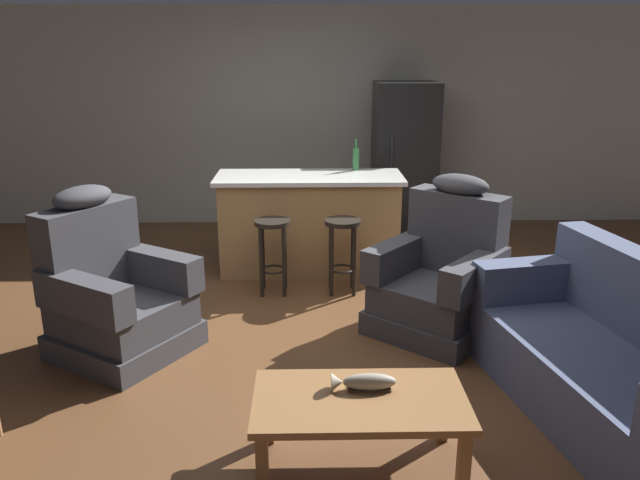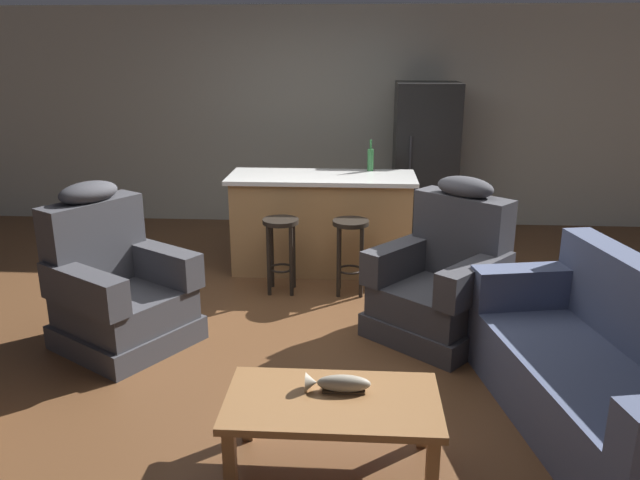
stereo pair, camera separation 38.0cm
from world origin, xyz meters
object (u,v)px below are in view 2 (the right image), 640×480
Objects in this scene: couch at (607,376)px; kitchen_island at (322,222)px; bar_stool_right at (350,243)px; bottle_tall_green at (370,159)px; fish_figurine at (337,384)px; coffee_table at (332,408)px; recliner_near_lamp at (117,288)px; bar_stool_left at (281,242)px; recliner_near_island at (443,281)px; refrigerator at (425,162)px.

kitchen_island is (-1.79, 2.64, 0.14)m from couch.
bottle_tall_green reaches higher than bar_stool_right.
fish_figurine is at bearing -90.64° from bar_stool_right.
recliner_near_lamp is at bearing 139.84° from coffee_table.
coffee_table is at bearing -104.93° from fish_figurine.
recliner_near_lamp is at bearing -133.94° from bottle_tall_green.
fish_figurine is at bearing -76.13° from bar_stool_left.
recliner_near_lamp is 1.76× the size of bar_stool_left.
coffee_table is 0.61× the size of kitchen_island.
coffee_table is at bearing -93.78° from bottle_tall_green.
bottle_tall_green is at bearing -120.84° from recliner_near_island.
couch is 2.51m from bar_stool_right.
fish_figurine is (0.02, 0.08, 0.10)m from coffee_table.
recliner_near_island is 1.86m from bottle_tall_green.
bar_stool_left reaches higher than fish_figurine.
fish_figurine is 0.50× the size of bar_stool_left.
recliner_near_lamp is at bearing -27.06° from couch.
recliner_near_lamp reaches higher than coffee_table.
refrigerator is at bearing 78.77° from coffee_table.
bottle_tall_green is at bearing 78.58° from recliner_near_lamp.
bar_stool_right is (-1.50, 2.01, 0.13)m from couch.
recliner_near_island is (-0.78, 1.24, 0.08)m from couch.
fish_figurine is at bearing -85.02° from kitchen_island.
recliner_near_island is at bearing -71.59° from bottle_tall_green.
bar_stool_left is 2.36m from refrigerator.
bottle_tall_green is at bearing 48.18° from bar_stool_left.
couch reaches higher than coffee_table.
couch is 6.55× the size of bottle_tall_green.
coffee_table is 2.18m from recliner_near_lamp.
recliner_near_lamp is at bearing -130.98° from refrigerator.
coffee_table is 0.54× the size of couch.
kitchen_island reaches higher than couch.
coffee_table is 3.44m from bottle_tall_green.
couch is 1.12× the size of kitchen_island.
coffee_table is 1.62m from couch.
fish_figurine is 0.17× the size of couch.
couch is 3.35m from recliner_near_lamp.
refrigerator reaches higher than fish_figurine.
couch is at bearing -65.40° from bottle_tall_green.
refrigerator is 5.70× the size of bottle_tall_green.
recliner_near_lamp is (-1.66, 1.40, 0.06)m from coffee_table.
recliner_near_lamp is at bearing -147.97° from bar_stool_right.
recliner_near_lamp and recliner_near_island have the same top height.
bottle_tall_green is (1.89, 1.96, 0.64)m from recliner_near_lamp.
fish_figurine is 0.28× the size of recliner_near_island.
bottle_tall_green reaches higher than recliner_near_island.
bar_stool_left is (-2.12, 2.01, 0.13)m from couch.
kitchen_island is at bearing -151.11° from bottle_tall_green.
bar_stool_left is (-0.33, -0.63, -0.01)m from kitchen_island.
bar_stool_right is (-0.72, 0.76, 0.05)m from recliner_near_island.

